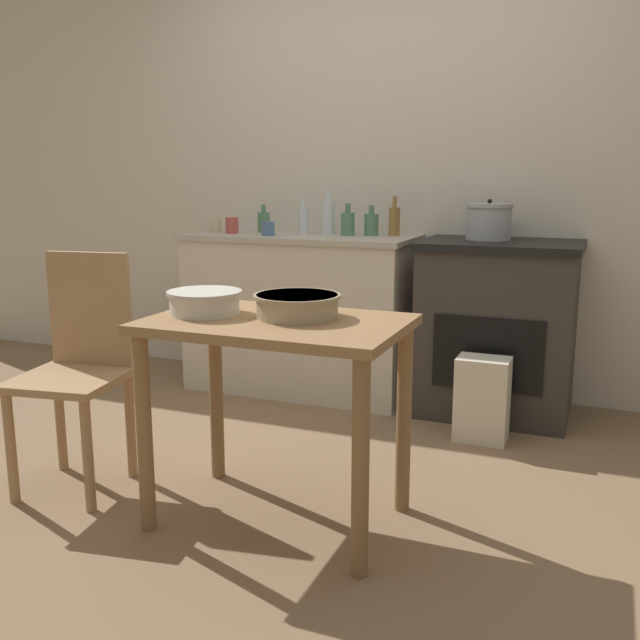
% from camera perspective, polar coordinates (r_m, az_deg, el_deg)
% --- Properties ---
extents(ground_plane, '(14.00, 14.00, 0.00)m').
position_cam_1_polar(ground_plane, '(3.04, -3.62, -12.85)').
color(ground_plane, '#896B4C').
extents(wall_back, '(8.00, 0.07, 2.55)m').
position_cam_1_polar(wall_back, '(4.25, 5.70, 11.78)').
color(wall_back, beige).
rests_on(wall_back, ground_plane).
extents(counter_cabinet, '(1.32, 0.60, 0.92)m').
position_cam_1_polar(counter_cabinet, '(4.18, -1.52, 0.59)').
color(counter_cabinet, beige).
rests_on(counter_cabinet, ground_plane).
extents(stove, '(0.81, 0.61, 0.92)m').
position_cam_1_polar(stove, '(3.87, 13.98, -0.62)').
color(stove, '#38332D').
rests_on(stove, ground_plane).
extents(work_table, '(0.90, 0.59, 0.76)m').
position_cam_1_polar(work_table, '(2.54, -3.46, -3.08)').
color(work_table, '#997047').
rests_on(work_table, ground_plane).
extents(chair, '(0.46, 0.46, 0.95)m').
position_cam_1_polar(chair, '(3.04, -18.76, -3.31)').
color(chair, '#A87F56').
rests_on(chair, ground_plane).
extents(flour_sack, '(0.25, 0.17, 0.41)m').
position_cam_1_polar(flour_sack, '(3.50, 12.84, -6.21)').
color(flour_sack, beige).
rests_on(flour_sack, ground_plane).
extents(stock_pot, '(0.24, 0.24, 0.21)m').
position_cam_1_polar(stock_pot, '(3.86, 13.35, 7.68)').
color(stock_pot, '#A8A8AD').
rests_on(stock_pot, stove).
extents(mixing_bowl_large, '(0.31, 0.31, 0.08)m').
position_cam_1_polar(mixing_bowl_large, '(2.53, -1.84, 1.25)').
color(mixing_bowl_large, tan).
rests_on(mixing_bowl_large, work_table).
extents(mixing_bowl_small, '(0.27, 0.27, 0.09)m').
position_cam_1_polar(mixing_bowl_small, '(2.62, -9.21, 1.51)').
color(mixing_bowl_small, silver).
rests_on(mixing_bowl_small, work_table).
extents(bottle_far_left, '(0.06, 0.06, 0.22)m').
position_cam_1_polar(bottle_far_left, '(4.14, -1.36, 8.05)').
color(bottle_far_left, silver).
rests_on(bottle_far_left, counter_cabinet).
extents(bottle_left, '(0.08, 0.08, 0.18)m').
position_cam_1_polar(bottle_left, '(4.03, 2.22, 7.75)').
color(bottle_left, '#517F5B').
rests_on(bottle_left, counter_cabinet).
extents(bottle_mid_left, '(0.08, 0.08, 0.17)m').
position_cam_1_polar(bottle_mid_left, '(4.05, 4.13, 7.68)').
color(bottle_mid_left, '#517F5B').
rests_on(bottle_mid_left, counter_cabinet).
extents(bottle_center_left, '(0.06, 0.06, 0.22)m').
position_cam_1_polar(bottle_center_left, '(4.04, 5.96, 7.91)').
color(bottle_center_left, olive).
rests_on(bottle_center_left, counter_cabinet).
extents(bottle_center, '(0.08, 0.08, 0.27)m').
position_cam_1_polar(bottle_center, '(4.12, 0.69, 8.32)').
color(bottle_center, silver).
rests_on(bottle_center, counter_cabinet).
extents(bottle_center_right, '(0.07, 0.07, 0.16)m').
position_cam_1_polar(bottle_center_right, '(4.28, -4.52, 7.86)').
color(bottle_center_right, '#517F5B').
rests_on(bottle_center_right, counter_cabinet).
extents(cup_mid_right, '(0.07, 0.07, 0.09)m').
position_cam_1_polar(cup_mid_right, '(4.21, -7.06, 7.52)').
color(cup_mid_right, '#B74C42').
rests_on(cup_mid_right, counter_cabinet).
extents(cup_right, '(0.07, 0.07, 0.08)m').
position_cam_1_polar(cup_right, '(4.04, -4.17, 7.30)').
color(cup_right, '#4C6B99').
rests_on(cup_right, counter_cabinet).
extents(cup_far_right, '(0.07, 0.07, 0.08)m').
position_cam_1_polar(cup_far_right, '(4.33, -8.36, 7.48)').
color(cup_far_right, beige).
rests_on(cup_far_right, counter_cabinet).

